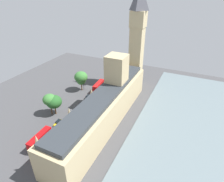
% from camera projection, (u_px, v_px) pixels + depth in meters
% --- Properties ---
extents(ground_plane, '(142.79, 142.79, 0.00)m').
position_uv_depth(ground_plane, '(101.00, 121.00, 81.98)').
color(ground_plane, '#424244').
extents(river_thames, '(42.35, 128.51, 0.25)m').
position_uv_depth(river_thames, '(186.00, 146.00, 68.98)').
color(river_thames, slate).
rests_on(river_thames, ground).
extents(parliament_building, '(12.53, 67.20, 26.06)m').
position_uv_depth(parliament_building, '(106.00, 105.00, 78.74)').
color(parliament_building, tan).
rests_on(parliament_building, ground).
extents(clock_tower, '(7.57, 7.57, 54.15)m').
position_uv_depth(clock_tower, '(137.00, 36.00, 98.98)').
color(clock_tower, tan).
rests_on(clock_tower, ground).
extents(double_decker_bus_corner, '(3.27, 10.65, 4.75)m').
position_uv_depth(double_decker_bus_corner, '(99.00, 86.00, 104.42)').
color(double_decker_bus_corner, red).
rests_on(double_decker_bus_corner, ground).
extents(car_black_opposite_hall, '(1.82, 4.47, 1.74)m').
position_uv_depth(car_black_opposite_hall, '(88.00, 97.00, 97.62)').
color(car_black_opposite_hall, black).
rests_on(car_black_opposite_hall, ground).
extents(car_silver_by_river_gate, '(2.01, 4.51, 1.74)m').
position_uv_depth(car_silver_by_river_gate, '(81.00, 105.00, 90.95)').
color(car_silver_by_river_gate, '#B7B7BC').
rests_on(car_silver_by_river_gate, ground).
extents(car_blue_leading, '(2.04, 4.80, 1.74)m').
position_uv_depth(car_blue_leading, '(74.00, 116.00, 83.77)').
color(car_blue_leading, navy).
rests_on(car_blue_leading, ground).
extents(car_yellow_cab_kerbside, '(2.24, 4.73, 1.74)m').
position_uv_depth(car_yellow_cab_kerbside, '(58.00, 123.00, 79.54)').
color(car_yellow_cab_kerbside, gold).
rests_on(car_yellow_cab_kerbside, ground).
extents(double_decker_bus_midblock, '(3.01, 10.60, 4.75)m').
position_uv_depth(double_decker_bus_midblock, '(40.00, 139.00, 68.44)').
color(double_decker_bus_midblock, '#B20C0F').
rests_on(double_decker_bus_midblock, ground).
extents(pedestrian_trailing, '(0.57, 0.65, 1.64)m').
position_uv_depth(pedestrian_trailing, '(117.00, 87.00, 107.31)').
color(pedestrian_trailing, gray).
rests_on(pedestrian_trailing, ground).
extents(plane_tree_far_end, '(7.12, 7.12, 11.12)m').
position_uv_depth(plane_tree_far_end, '(81.00, 77.00, 102.04)').
color(plane_tree_far_end, brown).
rests_on(plane_tree_far_end, ground).
extents(plane_tree_under_trees, '(4.73, 4.73, 7.44)m').
position_uv_depth(plane_tree_under_trees, '(81.00, 81.00, 103.77)').
color(plane_tree_under_trees, brown).
rests_on(plane_tree_under_trees, ground).
extents(plane_tree_near_tower, '(5.88, 5.88, 10.17)m').
position_uv_depth(plane_tree_near_tower, '(49.00, 100.00, 82.73)').
color(plane_tree_near_tower, brown).
rests_on(plane_tree_near_tower, ground).
extents(plane_tree_slot_10, '(6.85, 6.85, 9.37)m').
position_uv_depth(plane_tree_slot_10, '(54.00, 102.00, 83.38)').
color(plane_tree_slot_10, brown).
rests_on(plane_tree_slot_10, ground).
extents(street_lamp_slot_11, '(0.56, 0.56, 5.64)m').
position_uv_depth(street_lamp_slot_11, '(83.00, 83.00, 104.60)').
color(street_lamp_slot_11, black).
rests_on(street_lamp_slot_11, ground).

